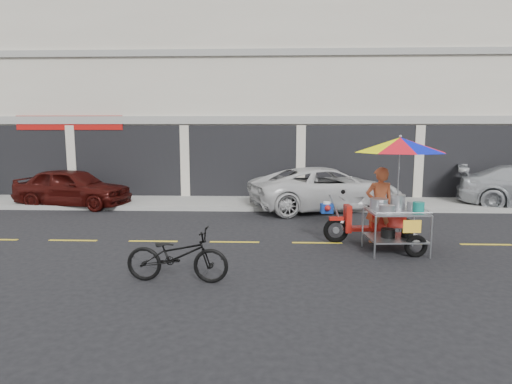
{
  "coord_description": "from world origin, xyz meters",
  "views": [
    {
      "loc": [
        -1.09,
        -10.09,
        2.67
      ],
      "look_at": [
        -1.5,
        0.6,
        1.15
      ],
      "focal_mm": 30.0,
      "sensor_mm": 36.0,
      "label": 1
    }
  ],
  "objects_px": {
    "near_bicycle": "(177,255)",
    "food_vendor_rig": "(391,178)",
    "white_pickup": "(326,188)",
    "maroon_sedan": "(73,187)"
  },
  "relations": [
    {
      "from": "near_bicycle",
      "to": "food_vendor_rig",
      "type": "xyz_separation_m",
      "value": [
        4.36,
        2.4,
        1.15
      ]
    },
    {
      "from": "maroon_sedan",
      "to": "near_bicycle",
      "type": "height_order",
      "value": "maroon_sedan"
    },
    {
      "from": "near_bicycle",
      "to": "white_pickup",
      "type": "bearing_deg",
      "value": -22.54
    },
    {
      "from": "near_bicycle",
      "to": "food_vendor_rig",
      "type": "height_order",
      "value": "food_vendor_rig"
    },
    {
      "from": "white_pickup",
      "to": "food_vendor_rig",
      "type": "relative_size",
      "value": 1.96
    },
    {
      "from": "white_pickup",
      "to": "food_vendor_rig",
      "type": "distance_m",
      "value": 5.07
    },
    {
      "from": "maroon_sedan",
      "to": "near_bicycle",
      "type": "relative_size",
      "value": 2.21
    },
    {
      "from": "food_vendor_rig",
      "to": "maroon_sedan",
      "type": "bearing_deg",
      "value": 149.08
    },
    {
      "from": "white_pickup",
      "to": "near_bicycle",
      "type": "bearing_deg",
      "value": 135.73
    },
    {
      "from": "white_pickup",
      "to": "near_bicycle",
      "type": "relative_size",
      "value": 2.85
    }
  ]
}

